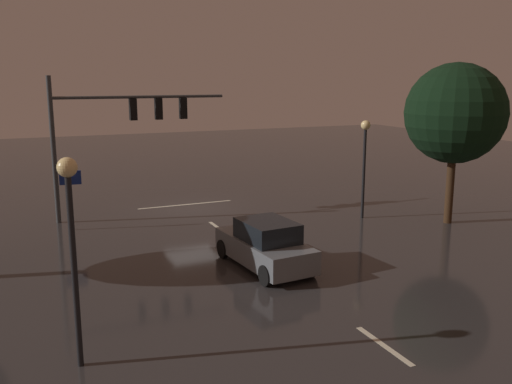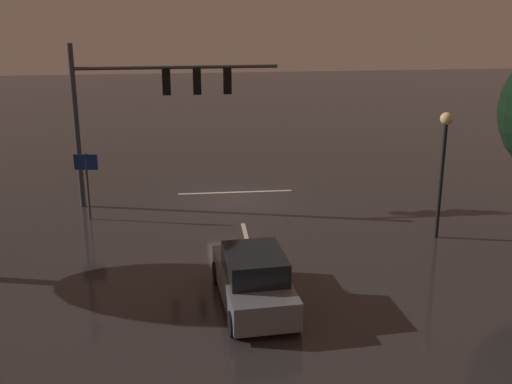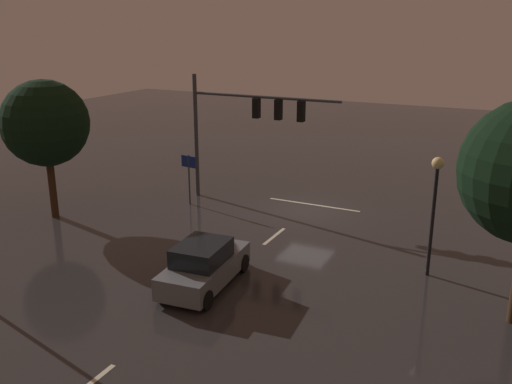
{
  "view_description": "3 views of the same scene",
  "coord_description": "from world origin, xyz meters",
  "px_view_note": "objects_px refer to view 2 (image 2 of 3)",
  "views": [
    {
      "loc": [
        7.97,
        26.25,
        6.47
      ],
      "look_at": [
        -0.56,
        6.86,
        2.11
      ],
      "focal_mm": 38.78,
      "sensor_mm": 36.0,
      "label": 1
    },
    {
      "loc": [
        2.02,
        26.42,
        8.92
      ],
      "look_at": [
        -0.06,
        7.04,
        2.6
      ],
      "focal_mm": 46.14,
      "sensor_mm": 36.0,
      "label": 2
    },
    {
      "loc": [
        -9.55,
        25.26,
        9.23
      ],
      "look_at": [
        0.56,
        4.72,
        2.2
      ],
      "focal_mm": 39.15,
      "sensor_mm": 36.0,
      "label": 3
    }
  ],
  "objects_px": {
    "traffic_signal_assembly": "(150,96)",
    "street_lamp_left_kerb": "(444,150)",
    "route_sign": "(86,172)",
    "car_approaching": "(254,280)"
  },
  "relations": [
    {
      "from": "route_sign",
      "to": "street_lamp_left_kerb",
      "type": "bearing_deg",
      "value": 165.56
    },
    {
      "from": "traffic_signal_assembly",
      "to": "route_sign",
      "type": "bearing_deg",
      "value": 32.83
    },
    {
      "from": "street_lamp_left_kerb",
      "to": "route_sign",
      "type": "height_order",
      "value": "street_lamp_left_kerb"
    },
    {
      "from": "car_approaching",
      "to": "route_sign",
      "type": "xyz_separation_m",
      "value": [
        5.62,
        -7.77,
        1.12
      ]
    },
    {
      "from": "car_approaching",
      "to": "street_lamp_left_kerb",
      "type": "bearing_deg",
      "value": -147.74
    },
    {
      "from": "traffic_signal_assembly",
      "to": "car_approaching",
      "type": "xyz_separation_m",
      "value": [
        -3.15,
        9.36,
        -3.73
      ]
    },
    {
      "from": "traffic_signal_assembly",
      "to": "street_lamp_left_kerb",
      "type": "height_order",
      "value": "traffic_signal_assembly"
    },
    {
      "from": "car_approaching",
      "to": "route_sign",
      "type": "height_order",
      "value": "route_sign"
    },
    {
      "from": "street_lamp_left_kerb",
      "to": "car_approaching",
      "type": "bearing_deg",
      "value": 32.26
    },
    {
      "from": "street_lamp_left_kerb",
      "to": "route_sign",
      "type": "bearing_deg",
      "value": -14.44
    }
  ]
}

